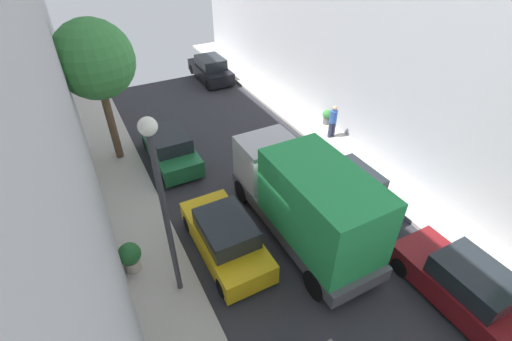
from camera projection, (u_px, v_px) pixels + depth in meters
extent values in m
plane|color=#2D2D33|center=(293.00, 226.00, 13.48)|extent=(32.00, 32.00, 0.00)
cube|color=#B7B2A8|center=(162.00, 277.00, 11.54)|extent=(2.00, 44.00, 0.15)
cube|color=#B7B2A8|center=(392.00, 186.00, 15.32)|extent=(2.00, 44.00, 0.15)
cube|color=gold|center=(225.00, 240.00, 12.19)|extent=(1.76, 4.20, 0.76)
cube|color=#1E2328|center=(226.00, 228.00, 11.67)|extent=(1.56, 2.10, 0.64)
cylinder|color=black|center=(189.00, 224.00, 13.14)|extent=(0.22, 0.64, 0.64)
cylinder|color=black|center=(228.00, 210.00, 13.73)|extent=(0.22, 0.64, 0.64)
cylinder|color=black|center=(223.00, 288.00, 10.93)|extent=(0.22, 0.64, 0.64)
cylinder|color=black|center=(268.00, 268.00, 11.52)|extent=(0.22, 0.64, 0.64)
cube|color=#1E6638|center=(171.00, 151.00, 16.62)|extent=(1.76, 4.20, 0.76)
cube|color=#1E2328|center=(169.00, 140.00, 16.10)|extent=(1.56, 2.10, 0.64)
cylinder|color=black|center=(146.00, 144.00, 17.56)|extent=(0.22, 0.64, 0.64)
cylinder|color=black|center=(177.00, 136.00, 18.15)|extent=(0.22, 0.64, 0.64)
cylinder|color=black|center=(164.00, 178.00, 15.36)|extent=(0.22, 0.64, 0.64)
cylinder|color=black|center=(199.00, 168.00, 15.94)|extent=(0.22, 0.64, 0.64)
cube|color=maroon|center=(462.00, 289.00, 10.62)|extent=(1.76, 4.20, 0.76)
cube|color=#1E2328|center=(475.00, 278.00, 10.10)|extent=(1.56, 2.10, 0.64)
cylinder|color=black|center=(401.00, 267.00, 11.57)|extent=(0.22, 0.64, 0.64)
cylinder|color=black|center=(435.00, 249.00, 12.15)|extent=(0.22, 0.64, 0.64)
cube|color=#194799|center=(348.00, 190.00, 14.32)|extent=(1.76, 4.20, 0.76)
cube|color=#1E2328|center=(353.00, 178.00, 13.80)|extent=(1.56, 2.10, 0.64)
cylinder|color=black|center=(309.00, 179.00, 15.26)|extent=(0.22, 0.64, 0.64)
cylinder|color=black|center=(338.00, 169.00, 15.85)|extent=(0.22, 0.64, 0.64)
cylinder|color=black|center=(358.00, 226.00, 13.06)|extent=(0.22, 0.64, 0.64)
cylinder|color=black|center=(390.00, 212.00, 13.65)|extent=(0.22, 0.64, 0.64)
cube|color=black|center=(211.00, 72.00, 24.63)|extent=(1.76, 4.20, 0.76)
cube|color=#1E2328|center=(211.00, 62.00, 24.11)|extent=(1.56, 2.10, 0.64)
cylinder|color=black|center=(192.00, 69.00, 25.58)|extent=(0.22, 0.64, 0.64)
cylinder|color=black|center=(213.00, 66.00, 26.16)|extent=(0.22, 0.64, 0.64)
cylinder|color=black|center=(209.00, 85.00, 23.37)|extent=(0.22, 0.64, 0.64)
cylinder|color=black|center=(230.00, 80.00, 23.96)|extent=(0.22, 0.64, 0.64)
cube|color=#4C4C51|center=(300.00, 219.00, 12.77)|extent=(2.20, 6.60, 0.50)
cube|color=#B7B7BC|center=(267.00, 159.00, 13.82)|extent=(2.10, 1.80, 1.70)
cube|color=green|center=(321.00, 205.00, 11.19)|extent=(2.24, 4.20, 2.40)
cylinder|color=black|center=(243.00, 191.00, 14.39)|extent=(0.30, 0.96, 0.96)
cylinder|color=black|center=(285.00, 177.00, 15.13)|extent=(0.30, 0.96, 0.96)
cylinder|color=black|center=(316.00, 284.00, 10.84)|extent=(0.30, 0.96, 0.96)
cylinder|color=black|center=(366.00, 260.00, 11.58)|extent=(0.30, 0.96, 0.96)
cylinder|color=#2D334C|center=(330.00, 130.00, 18.17)|extent=(0.18, 0.18, 0.82)
cylinder|color=#2D334C|center=(333.00, 129.00, 18.25)|extent=(0.18, 0.18, 0.82)
cylinder|color=#3359B2|center=(334.00, 117.00, 17.78)|extent=(0.36, 0.36, 0.64)
sphere|color=tan|center=(335.00, 108.00, 17.51)|extent=(0.24, 0.24, 0.24)
cylinder|color=brown|center=(112.00, 124.00, 15.98)|extent=(0.34, 0.34, 3.43)
sphere|color=#38843D|center=(94.00, 60.00, 14.26)|extent=(3.18, 3.18, 3.18)
cylinder|color=#B2A899|center=(133.00, 264.00, 11.60)|extent=(0.52, 0.52, 0.42)
sphere|color=#23602D|center=(129.00, 254.00, 11.30)|extent=(0.73, 0.73, 0.73)
cylinder|color=slate|center=(326.00, 121.00, 19.45)|extent=(0.39, 0.39, 0.35)
sphere|color=#38843D|center=(327.00, 114.00, 19.23)|extent=(0.50, 0.50, 0.50)
cylinder|color=#333338|center=(167.00, 224.00, 9.53)|extent=(0.16, 0.16, 5.46)
sphere|color=white|center=(148.00, 126.00, 7.78)|extent=(0.44, 0.44, 0.44)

